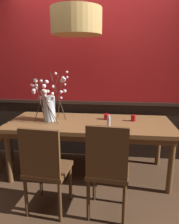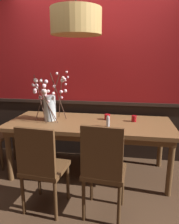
# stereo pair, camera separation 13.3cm
# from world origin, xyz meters

# --- Properties ---
(ground_plane) EXTENTS (24.00, 24.00, 0.00)m
(ground_plane) POSITION_xyz_m (0.00, 0.00, 0.00)
(ground_plane) COLOR #4C3321
(back_wall) EXTENTS (6.05, 0.14, 2.82)m
(back_wall) POSITION_xyz_m (0.00, 0.62, 1.40)
(back_wall) COLOR black
(back_wall) RESTS_ON ground
(dining_table) EXTENTS (2.17, 0.89, 0.74)m
(dining_table) POSITION_xyz_m (0.00, 0.00, 0.66)
(dining_table) COLOR brown
(dining_table) RESTS_ON ground
(chair_far_side_right) EXTENTS (0.43, 0.45, 0.92)m
(chair_far_side_right) POSITION_xyz_m (0.34, 0.86, 0.52)
(chair_far_side_right) COLOR brown
(chair_far_side_right) RESTS_ON ground
(chair_near_side_right) EXTENTS (0.43, 0.41, 0.99)m
(chair_near_side_right) POSITION_xyz_m (0.27, -0.84, 0.55)
(chair_near_side_right) COLOR brown
(chair_near_side_right) RESTS_ON ground
(chair_near_side_left) EXTENTS (0.45, 0.44, 0.94)m
(chair_near_side_left) POSITION_xyz_m (-0.34, -0.85, 0.53)
(chair_near_side_left) COLOR brown
(chair_near_side_left) RESTS_ON ground
(chair_far_side_left) EXTENTS (0.46, 0.42, 0.89)m
(chair_far_side_left) POSITION_xyz_m (-0.29, 0.85, 0.52)
(chair_far_side_left) COLOR brown
(chair_far_side_left) RESTS_ON ground
(vase_with_blossoms) EXTENTS (0.58, 0.57, 0.68)m
(vase_with_blossoms) POSITION_xyz_m (-0.55, -0.01, 0.96)
(vase_with_blossoms) COLOR silver
(vase_with_blossoms) RESTS_ON dining_table
(candle_holder_nearer_center) EXTENTS (0.08, 0.08, 0.08)m
(candle_holder_nearer_center) POSITION_xyz_m (0.22, 0.15, 0.78)
(candle_holder_nearer_center) COLOR #9E0F14
(candle_holder_nearer_center) RESTS_ON dining_table
(candle_holder_nearer_edge) EXTENTS (0.07, 0.07, 0.08)m
(candle_holder_nearer_edge) POSITION_xyz_m (0.58, 0.12, 0.79)
(candle_holder_nearer_edge) COLOR #9E0F14
(candle_holder_nearer_edge) RESTS_ON dining_table
(condiment_bottle) EXTENTS (0.04, 0.04, 0.14)m
(condiment_bottle) POSITION_xyz_m (0.26, -0.16, 0.81)
(condiment_bottle) COLOR #ADADB2
(condiment_bottle) RESTS_ON dining_table
(pendant_lamp) EXTENTS (0.60, 0.60, 0.99)m
(pendant_lamp) POSITION_xyz_m (-0.14, -0.08, 1.98)
(pendant_lamp) COLOR tan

